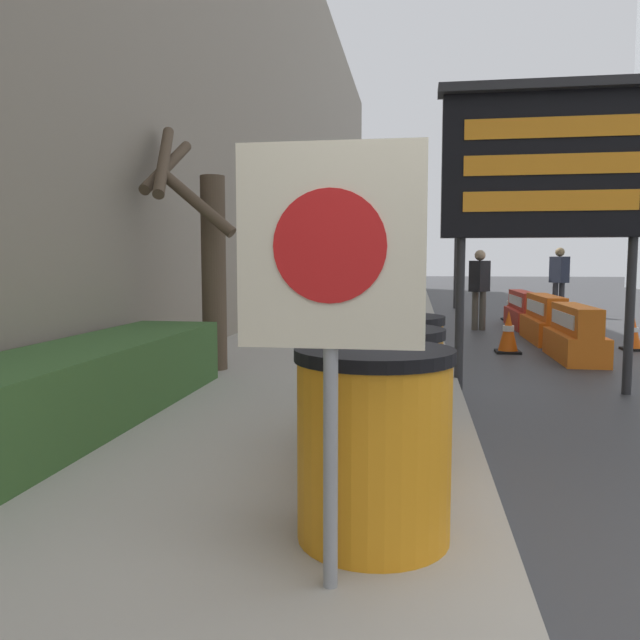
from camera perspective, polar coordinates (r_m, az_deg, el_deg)
ground_plane at (r=2.87m, az=19.11°, el=-25.69°), size 120.00×120.00×0.00m
sidewalk_left at (r=3.13m, az=-20.38°, el=-21.58°), size 3.76×56.00×0.14m
building_left_facade at (r=13.28m, az=-7.39°, el=22.28°), size 0.40×50.40×10.67m
hedge_strip at (r=5.24m, az=-22.31°, el=-6.11°), size 0.90×4.79×0.64m
bare_tree at (r=7.74m, az=-10.55°, el=6.37°), size 1.19×1.47×3.03m
barrel_drum_foreground at (r=3.05m, az=4.94°, el=-11.16°), size 0.76×0.76×0.92m
barrel_drum_middle at (r=3.91m, az=5.70°, el=-7.45°), size 0.76×0.76×0.92m
barrel_drum_back at (r=4.78m, az=6.72°, el=-5.10°), size 0.76×0.76×0.92m
warning_sign at (r=2.43m, az=0.94°, el=4.01°), size 0.74×0.08×1.79m
message_board at (r=7.44m, az=20.14°, el=13.17°), size 2.40×0.36×3.38m
jersey_barrier_orange_near at (r=10.04m, az=22.29°, el=-1.36°), size 0.59×1.71×0.82m
jersey_barrier_orange_far at (r=12.17m, az=19.88°, el=-0.09°), size 0.59×1.98×0.85m
jersey_barrier_red_striped at (r=14.59m, az=18.02°, el=0.74°), size 0.52×2.17×0.80m
traffic_cone_near at (r=10.44m, az=16.83°, el=-1.06°), size 0.39×0.39×0.69m
traffic_cone_mid at (r=16.35m, az=17.05°, el=1.31°), size 0.43×0.43×0.76m
traffic_cone_far at (r=11.54m, az=26.71°, el=-1.06°), size 0.33×0.33×0.59m
traffic_light_near_curb at (r=19.87m, az=12.44°, el=9.82°), size 0.28×0.45×4.21m
pedestrian_worker at (r=18.14m, az=21.02°, el=3.83°), size 0.48×0.56×1.84m
pedestrian_passerby at (r=13.72m, az=14.37°, el=3.30°), size 0.47×0.52×1.71m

